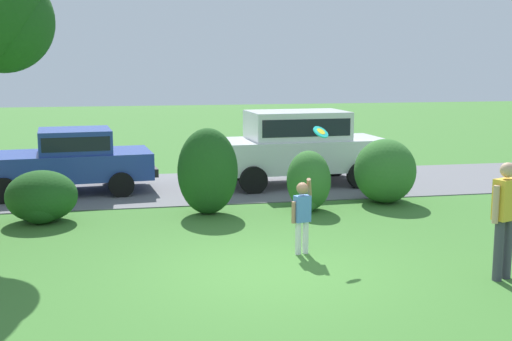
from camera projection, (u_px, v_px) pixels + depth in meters
The scene contains 11 objects.
ground_plane at pixel (268, 271), 10.16m from camera, with size 80.00×80.00×0.00m, color #3D752D.
driveway_strip at pixel (209, 187), 16.98m from camera, with size 28.00×4.40×0.02m, color slate.
shrub_near_tree at pixel (41, 198), 13.21m from camera, with size 1.41×1.31×1.04m.
shrub_centre_left at pixel (208, 171), 13.89m from camera, with size 1.27×1.04×1.81m.
shrub_centre at pixel (308, 182), 14.28m from camera, with size 0.94×1.12×1.29m.
shrub_centre_right at pixel (385, 173), 15.09m from camera, with size 1.39×1.41×1.46m.
parked_sedan at pixel (66, 159), 16.13m from camera, with size 4.55×2.40×1.56m.
parked_suv at pixel (297, 144), 17.18m from camera, with size 4.79×2.28×1.92m.
child_thrower at pixel (302, 212), 10.98m from camera, with size 0.42×0.33×1.29m.
frisbee at pixel (321, 132), 11.18m from camera, with size 0.32×0.25×0.26m.
adult_onlooker at pixel (505, 214), 9.64m from camera, with size 0.50×0.34×1.74m.
Camera 1 is at (-2.09, -9.55, 3.16)m, focal length 46.68 mm.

